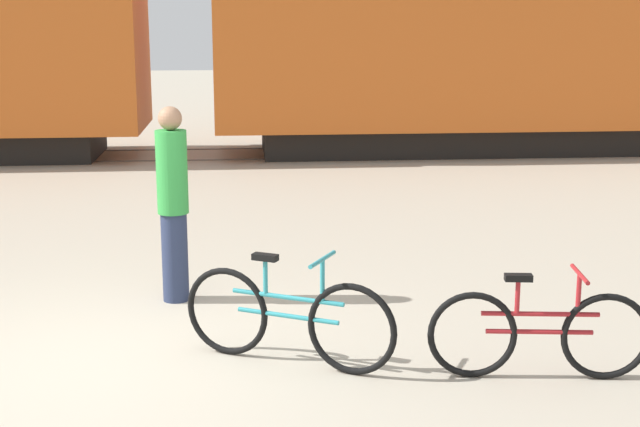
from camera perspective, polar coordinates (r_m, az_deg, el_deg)
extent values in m
plane|color=#B2A893|center=(7.23, -13.95, -9.29)|extent=(80.00, 80.00, 0.00)
cube|color=black|center=(18.40, 11.47, 4.81)|extent=(9.57, 2.11, 0.55)
cube|color=#CC5B1E|center=(18.25, 11.76, 11.46)|extent=(11.39, 2.81, 3.72)
cube|color=#4C4238|center=(17.00, -8.95, 3.38)|extent=(61.65, 0.07, 0.01)
cube|color=#4C4238|center=(18.42, -8.67, 4.08)|extent=(61.65, 0.07, 0.01)
torus|color=black|center=(6.95, 17.84, -7.51)|extent=(0.67, 0.13, 0.67)
torus|color=black|center=(6.75, 9.72, -7.67)|extent=(0.67, 0.13, 0.67)
cylinder|color=#A31E23|center=(6.78, 13.91, -6.26)|extent=(0.86, 0.15, 0.04)
cylinder|color=#A31E23|center=(6.82, 13.85, -7.36)|extent=(0.78, 0.14, 0.04)
cylinder|color=#A31E23|center=(6.70, 12.53, -5.16)|extent=(0.04, 0.04, 0.28)
cube|color=black|center=(6.66, 12.59, -4.02)|extent=(0.21, 0.10, 0.05)
cylinder|color=#A31E23|center=(6.79, 16.22, -4.99)|extent=(0.04, 0.04, 0.31)
cylinder|color=#A31E23|center=(6.75, 16.30, -3.75)|extent=(0.09, 0.46, 0.03)
torus|color=black|center=(6.70, 2.05, -7.41)|extent=(0.65, 0.38, 0.71)
torus|color=black|center=(7.13, -5.97, -6.25)|extent=(0.65, 0.38, 0.71)
cylinder|color=teal|center=(6.84, -2.10, -5.38)|extent=(0.84, 0.47, 0.04)
cylinder|color=teal|center=(6.89, -2.09, -6.57)|extent=(0.76, 0.43, 0.04)
cylinder|color=teal|center=(6.88, -3.51, -4.01)|extent=(0.04, 0.04, 0.30)
cube|color=black|center=(6.83, -3.53, -2.81)|extent=(0.21, 0.17, 0.05)
cylinder|color=teal|center=(6.68, 0.16, -4.33)|extent=(0.04, 0.04, 0.33)
cylinder|color=teal|center=(6.63, 0.16, -2.96)|extent=(0.25, 0.42, 0.03)
cylinder|color=#283351|center=(8.52, -9.27, -2.76)|extent=(0.25, 0.25, 0.85)
cylinder|color=green|center=(8.35, -9.46, 2.63)|extent=(0.29, 0.29, 0.77)
sphere|color=#A37556|center=(8.28, -9.58, 6.03)|extent=(0.22, 0.22, 0.22)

